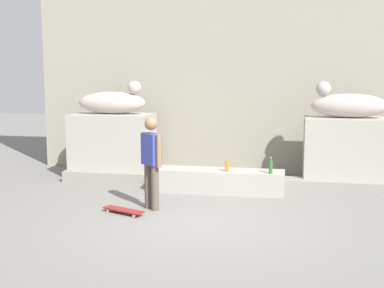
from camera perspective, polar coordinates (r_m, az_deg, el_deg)
name	(u,v)px	position (r m, az deg, el deg)	size (l,w,h in m)	color
ground_plane	(199,223)	(8.37, 0.75, -8.91)	(40.00, 40.00, 0.00)	slate
facade_wall	(233,33)	(12.62, 4.67, 12.42)	(9.81, 0.60, 6.82)	gray
pedestal_left	(113,145)	(12.00, -8.99, -0.16)	(1.84, 1.12, 1.49)	#A39E93
pedestal_right	(347,152)	(11.34, 17.23, -0.91)	(1.84, 1.12, 1.49)	#A39E93
statue_reclining_left	(113,102)	(11.89, -8.93, 4.75)	(1.63, 0.65, 0.78)	#B3A69D
statue_reclining_right	(348,105)	(11.23, 17.27, 4.30)	(1.61, 0.58, 0.78)	#B3A69D
ledge_block	(218,181)	(10.42, 2.96, -4.20)	(2.72, 0.64, 0.47)	#A39E93
skater	(151,159)	(9.00, -4.65, -1.70)	(0.45, 0.38, 1.67)	brown
skateboard	(123,210)	(8.94, -7.80, -7.45)	(0.82, 0.49, 0.08)	maroon
bottle_orange	(227,166)	(10.19, 4.00, -2.49)	(0.07, 0.07, 0.28)	orange
bottle_green	(271,167)	(10.07, 8.93, -2.57)	(0.07, 0.07, 0.33)	#1E722D
stair_step	(221,181)	(10.92, 3.32, -4.24)	(7.18, 0.50, 0.24)	gray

